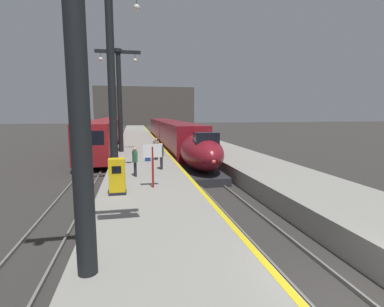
{
  "coord_description": "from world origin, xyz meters",
  "views": [
    {
      "loc": [
        -4.82,
        -5.12,
        4.65
      ],
      "look_at": [
        -0.75,
        14.53,
        1.8
      ],
      "focal_mm": 26.89,
      "sensor_mm": 36.0,
      "label": 1
    }
  ],
  "objects_px": {
    "regional_train_adjacent": "(108,131)",
    "rolling_suitcase": "(148,157)",
    "highspeed_train_main": "(172,135)",
    "departure_info_board": "(153,157)",
    "passenger_far_waiting": "(135,159)",
    "passenger_mid_platform": "(161,154)",
    "station_column_far": "(119,91)",
    "station_column_mid": "(111,67)",
    "passenger_near_edge": "(156,147)",
    "ticket_machine_yellow": "(117,178)"
  },
  "relations": [
    {
      "from": "ticket_machine_yellow",
      "to": "departure_info_board",
      "type": "distance_m",
      "value": 1.97
    },
    {
      "from": "passenger_near_edge",
      "to": "passenger_mid_platform",
      "type": "bearing_deg",
      "value": -89.78
    },
    {
      "from": "passenger_near_edge",
      "to": "station_column_mid",
      "type": "bearing_deg",
      "value": -120.28
    },
    {
      "from": "station_column_far",
      "to": "ticket_machine_yellow",
      "type": "height_order",
      "value": "station_column_far"
    },
    {
      "from": "station_column_mid",
      "to": "passenger_near_edge",
      "type": "height_order",
      "value": "station_column_mid"
    },
    {
      "from": "highspeed_train_main",
      "to": "regional_train_adjacent",
      "type": "bearing_deg",
      "value": 145.35
    },
    {
      "from": "highspeed_train_main",
      "to": "rolling_suitcase",
      "type": "distance_m",
      "value": 14.27
    },
    {
      "from": "station_column_far",
      "to": "departure_info_board",
      "type": "height_order",
      "value": "station_column_far"
    },
    {
      "from": "regional_train_adjacent",
      "to": "station_column_mid",
      "type": "distance_m",
      "value": 24.3
    },
    {
      "from": "passenger_mid_platform",
      "to": "passenger_far_waiting",
      "type": "relative_size",
      "value": 1.0
    },
    {
      "from": "passenger_far_waiting",
      "to": "station_column_mid",
      "type": "bearing_deg",
      "value": 144.11
    },
    {
      "from": "regional_train_adjacent",
      "to": "passenger_far_waiting",
      "type": "bearing_deg",
      "value": -82.17
    },
    {
      "from": "highspeed_train_main",
      "to": "passenger_far_waiting",
      "type": "height_order",
      "value": "highspeed_train_main"
    },
    {
      "from": "station_column_far",
      "to": "ticket_machine_yellow",
      "type": "xyz_separation_m",
      "value": [
        0.35,
        -14.53,
        -4.82
      ]
    },
    {
      "from": "rolling_suitcase",
      "to": "station_column_far",
      "type": "bearing_deg",
      "value": 109.9
    },
    {
      "from": "passenger_mid_platform",
      "to": "passenger_near_edge",
      "type": "bearing_deg",
      "value": 90.22
    },
    {
      "from": "highspeed_train_main",
      "to": "departure_info_board",
      "type": "bearing_deg",
      "value": -100.28
    },
    {
      "from": "rolling_suitcase",
      "to": "departure_info_board",
      "type": "height_order",
      "value": "departure_info_board"
    },
    {
      "from": "regional_train_adjacent",
      "to": "rolling_suitcase",
      "type": "xyz_separation_m",
      "value": [
        4.34,
        -19.35,
        -0.77
      ]
    },
    {
      "from": "passenger_near_edge",
      "to": "departure_info_board",
      "type": "height_order",
      "value": "departure_info_board"
    },
    {
      "from": "regional_train_adjacent",
      "to": "station_column_far",
      "type": "distance_m",
      "value": 14.33
    },
    {
      "from": "station_column_mid",
      "to": "highspeed_train_main",
      "type": "bearing_deg",
      "value": 71.91
    },
    {
      "from": "highspeed_train_main",
      "to": "passenger_far_waiting",
      "type": "xyz_separation_m",
      "value": [
        -4.73,
        -18.91,
        0.11
      ]
    },
    {
      "from": "regional_train_adjacent",
      "to": "rolling_suitcase",
      "type": "bearing_deg",
      "value": -77.35
    },
    {
      "from": "highspeed_train_main",
      "to": "station_column_mid",
      "type": "relative_size",
      "value": 3.7
    },
    {
      "from": "rolling_suitcase",
      "to": "departure_info_board",
      "type": "xyz_separation_m",
      "value": [
        -0.16,
        -7.82,
        1.2
      ]
    },
    {
      "from": "passenger_near_edge",
      "to": "ticket_machine_yellow",
      "type": "relative_size",
      "value": 1.06
    },
    {
      "from": "highspeed_train_main",
      "to": "passenger_mid_platform",
      "type": "distance_m",
      "value": 17.38
    },
    {
      "from": "passenger_near_edge",
      "to": "departure_info_board",
      "type": "relative_size",
      "value": 0.8
    },
    {
      "from": "highspeed_train_main",
      "to": "departure_info_board",
      "type": "xyz_separation_m",
      "value": [
        -3.91,
        -21.57,
        0.63
      ]
    },
    {
      "from": "regional_train_adjacent",
      "to": "rolling_suitcase",
      "type": "distance_m",
      "value": 19.85
    },
    {
      "from": "departure_info_board",
      "to": "station_column_mid",
      "type": "bearing_deg",
      "value": 119.51
    },
    {
      "from": "highspeed_train_main",
      "to": "rolling_suitcase",
      "type": "xyz_separation_m",
      "value": [
        -3.76,
        -13.76,
        -0.57
      ]
    },
    {
      "from": "passenger_mid_platform",
      "to": "passenger_far_waiting",
      "type": "distance_m",
      "value": 2.46
    },
    {
      "from": "highspeed_train_main",
      "to": "station_column_far",
      "type": "xyz_separation_m",
      "value": [
        -5.9,
        -7.83,
        4.69
      ]
    },
    {
      "from": "station_column_mid",
      "to": "passenger_far_waiting",
      "type": "bearing_deg",
      "value": -35.89
    },
    {
      "from": "passenger_mid_platform",
      "to": "passenger_far_waiting",
      "type": "height_order",
      "value": "same"
    },
    {
      "from": "regional_train_adjacent",
      "to": "ticket_machine_yellow",
      "type": "relative_size",
      "value": 22.87
    },
    {
      "from": "station_column_far",
      "to": "passenger_near_edge",
      "type": "height_order",
      "value": "station_column_far"
    },
    {
      "from": "passenger_far_waiting",
      "to": "rolling_suitcase",
      "type": "height_order",
      "value": "passenger_far_waiting"
    },
    {
      "from": "highspeed_train_main",
      "to": "passenger_near_edge",
      "type": "relative_size",
      "value": 22.62
    },
    {
      "from": "passenger_far_waiting",
      "to": "passenger_mid_platform",
      "type": "bearing_deg",
      "value": 47.23
    },
    {
      "from": "passenger_near_edge",
      "to": "departure_info_board",
      "type": "xyz_separation_m",
      "value": [
        -0.84,
        -8.35,
        0.52
      ]
    },
    {
      "from": "station_column_mid",
      "to": "ticket_machine_yellow",
      "type": "height_order",
      "value": "station_column_mid"
    },
    {
      "from": "ticket_machine_yellow",
      "to": "departure_info_board",
      "type": "bearing_deg",
      "value": 25.83
    },
    {
      "from": "rolling_suitcase",
      "to": "passenger_far_waiting",
      "type": "bearing_deg",
      "value": -100.69
    },
    {
      "from": "station_column_mid",
      "to": "rolling_suitcase",
      "type": "bearing_deg",
      "value": 63.55
    },
    {
      "from": "passenger_near_edge",
      "to": "passenger_mid_platform",
      "type": "height_order",
      "value": "same"
    },
    {
      "from": "ticket_machine_yellow",
      "to": "highspeed_train_main",
      "type": "bearing_deg",
      "value": 76.06
    },
    {
      "from": "station_column_mid",
      "to": "ticket_machine_yellow",
      "type": "xyz_separation_m",
      "value": [
        0.35,
        -4.3,
        -5.4
      ]
    }
  ]
}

